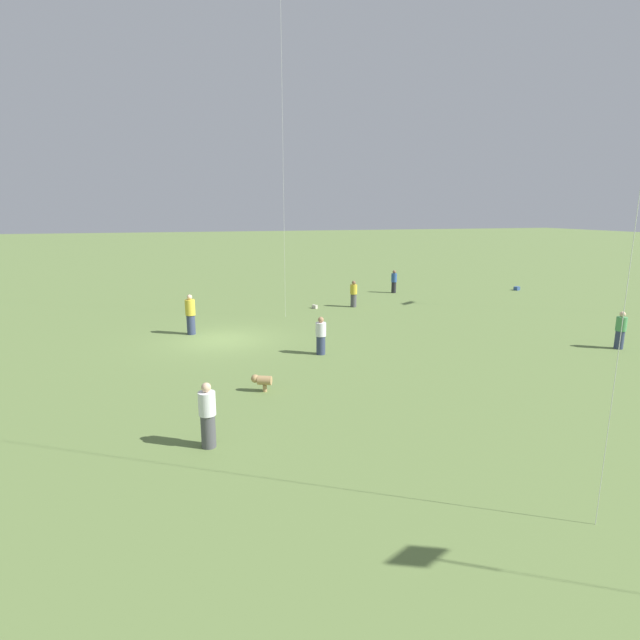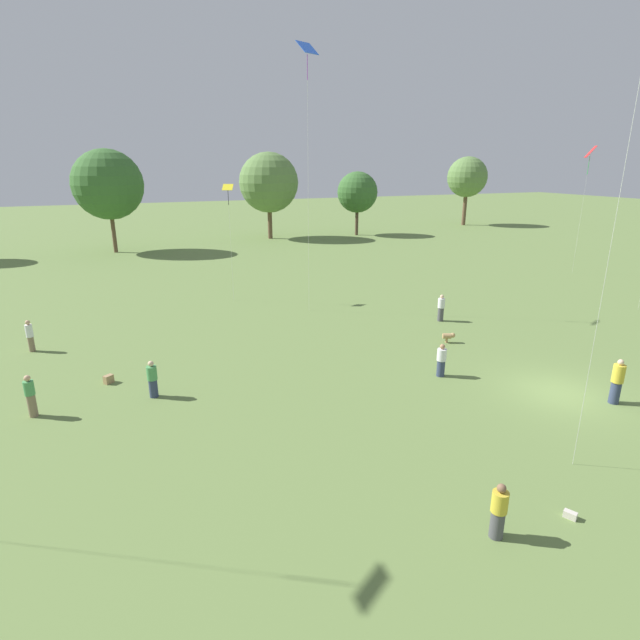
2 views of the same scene
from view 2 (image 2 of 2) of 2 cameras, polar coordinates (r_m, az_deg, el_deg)
The scene contains 18 objects.
ground_plane at distance 23.94m, azimuth 25.57°, elevation -7.53°, with size 240.00×240.00×0.00m, color olive.
tree_1 at distance 59.48m, azimuth -23.09°, elevation 14.05°, with size 7.38×7.38×10.96m.
tree_2 at distance 65.98m, azimuth -5.87°, elevation 15.35°, with size 7.50×7.50×10.84m.
tree_3 at distance 69.26m, azimuth 4.29°, elevation 14.35°, with size 5.40×5.40×8.42m.
tree_4 at distance 83.88m, azimuth 16.48°, elevation 15.38°, with size 6.14×6.14×10.47m.
person_1 at distance 14.62m, azimuth 19.74°, elevation -19.90°, with size 0.51×0.51×1.61m.
person_2 at distance 23.71m, azimuth 30.83°, elevation -6.08°, with size 0.66×0.66×1.92m.
person_3 at distance 31.87m, azimuth 13.67°, elevation 1.33°, with size 0.58×0.58×1.69m.
person_4 at distance 22.39m, azimuth -30.18°, elevation -7.53°, with size 0.48×0.48×1.73m.
person_5 at distance 23.64m, azimuth 13.70°, elevation -4.53°, with size 0.58×0.58×1.57m.
person_6 at distance 22.12m, azimuth -18.60°, elevation -6.45°, with size 0.56×0.56×1.62m.
person_8 at distance 30.00m, azimuth -30.23°, elevation -1.57°, with size 0.38×0.38×1.70m.
kite_3 at distance 49.56m, azimuth 28.49°, elevation 16.23°, with size 1.30×1.36×10.82m.
kite_4 at distance 32.60m, azimuth -1.47°, elevation 27.67°, with size 1.35×1.20×16.16m.
kite_5 at distance 35.28m, azimuth -10.47°, elevation 14.08°, with size 0.88×0.83×8.09m.
dog_0 at distance 28.22m, azimuth 14.49°, elevation -1.79°, with size 0.69×0.49×0.57m.
picnic_bag_0 at distance 16.40m, azimuth 26.68°, elevation -19.28°, with size 0.31×0.39×0.21m.
picnic_bag_1 at distance 24.40m, azimuth -23.01°, elevation -6.24°, with size 0.47×0.45×0.38m.
Camera 2 is at (-16.91, -14.09, 9.42)m, focal length 28.00 mm.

